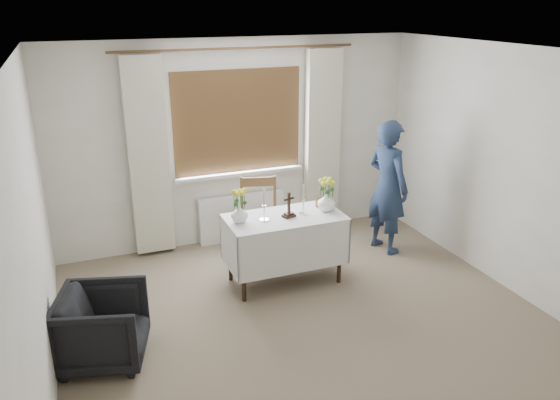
# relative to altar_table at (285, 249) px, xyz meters

# --- Properties ---
(ground) EXTENTS (5.00, 5.00, 0.00)m
(ground) POSITION_rel_altar_table_xyz_m (-0.09, -1.18, -0.38)
(ground) COLOR gray
(ground) RESTS_ON ground
(altar_table) EXTENTS (1.24, 0.64, 0.76)m
(altar_table) POSITION_rel_altar_table_xyz_m (0.00, 0.00, 0.00)
(altar_table) COLOR white
(altar_table) RESTS_ON ground
(wooden_chair) EXTENTS (0.56, 0.56, 0.98)m
(wooden_chair) POSITION_rel_altar_table_xyz_m (-0.08, 0.57, 0.11)
(wooden_chair) COLOR brown
(wooden_chair) RESTS_ON ground
(armchair) EXTENTS (0.86, 0.85, 0.64)m
(armchair) POSITION_rel_altar_table_xyz_m (-1.94, -0.72, -0.06)
(armchair) COLOR black
(armchair) RESTS_ON ground
(person) EXTENTS (0.52, 0.67, 1.62)m
(person) POSITION_rel_altar_table_xyz_m (1.45, 0.32, 0.43)
(person) COLOR navy
(person) RESTS_ON ground
(radiator) EXTENTS (1.10, 0.10, 0.60)m
(radiator) POSITION_rel_altar_table_xyz_m (-0.09, 1.24, -0.08)
(radiator) COLOR white
(radiator) RESTS_ON ground
(wooden_cross) EXTENTS (0.15, 0.12, 0.27)m
(wooden_cross) POSITION_rel_altar_table_xyz_m (0.04, -0.02, 0.52)
(wooden_cross) COLOR black
(wooden_cross) RESTS_ON altar_table
(candlestick_left) EXTENTS (0.12, 0.12, 0.34)m
(candlestick_left) POSITION_rel_altar_table_xyz_m (-0.23, -0.02, 0.55)
(candlestick_left) COLOR white
(candlestick_left) RESTS_ON altar_table
(candlestick_right) EXTENTS (0.12, 0.12, 0.33)m
(candlestick_right) POSITION_rel_altar_table_xyz_m (0.21, -0.01, 0.55)
(candlestick_right) COLOR white
(candlestick_right) RESTS_ON altar_table
(flower_vase_left) EXTENTS (0.23, 0.23, 0.18)m
(flower_vase_left) POSITION_rel_altar_table_xyz_m (-0.48, 0.03, 0.47)
(flower_vase_left) COLOR white
(flower_vase_left) RESTS_ON altar_table
(flower_vase_right) EXTENTS (0.21, 0.21, 0.20)m
(flower_vase_right) POSITION_rel_altar_table_xyz_m (0.48, -0.00, 0.48)
(flower_vase_right) COLOR white
(flower_vase_right) RESTS_ON altar_table
(wicker_basket) EXTENTS (0.23, 0.23, 0.07)m
(wicker_basket) POSITION_rel_altar_table_xyz_m (0.52, 0.12, 0.42)
(wicker_basket) COLOR brown
(wicker_basket) RESTS_ON altar_table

